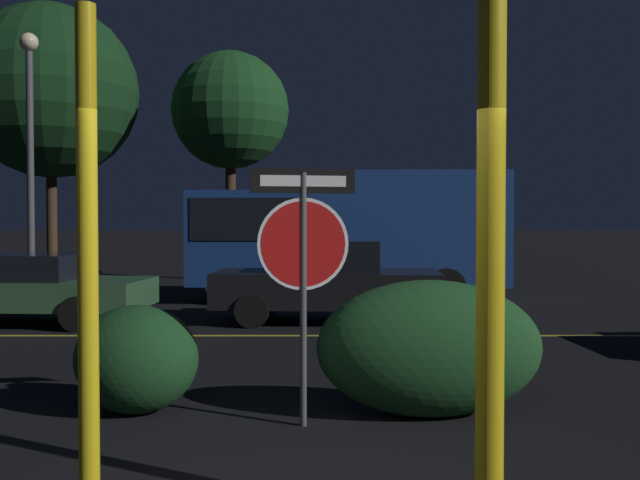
% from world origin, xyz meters
% --- Properties ---
extents(road_center_stripe, '(33.81, 0.12, 0.01)m').
position_xyz_m(road_center_stripe, '(0.00, 7.34, 0.00)').
color(road_center_stripe, gold).
rests_on(road_center_stripe, ground_plane).
extents(stop_sign, '(0.94, 0.20, 2.33)m').
position_xyz_m(stop_sign, '(-0.03, 2.29, 1.66)').
color(stop_sign, '#4C4C51').
rests_on(stop_sign, ground_plane).
extents(yellow_pole_left, '(0.12, 0.12, 3.10)m').
position_xyz_m(yellow_pole_left, '(-1.22, -0.04, 1.55)').
color(yellow_pole_left, yellow).
rests_on(yellow_pole_left, ground_plane).
extents(yellow_pole_right, '(0.16, 0.16, 3.26)m').
position_xyz_m(yellow_pole_right, '(1.10, -0.03, 1.63)').
color(yellow_pole_right, yellow).
rests_on(yellow_pole_right, ground_plane).
extents(hedge_bush_1, '(1.19, 0.96, 1.05)m').
position_xyz_m(hedge_bush_1, '(-1.66, 2.73, 0.52)').
color(hedge_bush_1, '#19421E').
rests_on(hedge_bush_1, ground_plane).
extents(hedge_bush_2, '(2.14, 0.98, 1.30)m').
position_xyz_m(hedge_bush_2, '(1.15, 2.61, 0.65)').
color(hedge_bush_2, '#1E4C23').
rests_on(hedge_bush_2, ground_plane).
extents(passing_car_1, '(4.65, 2.22, 1.26)m').
position_xyz_m(passing_car_1, '(-5.24, 8.73, 0.65)').
color(passing_car_1, '#335B38').
rests_on(passing_car_1, ground_plane).
extents(passing_car_2, '(4.27, 2.05, 1.50)m').
position_xyz_m(passing_car_2, '(0.28, 8.95, 0.74)').
color(passing_car_2, black).
rests_on(passing_car_2, ground_plane).
extents(delivery_truck, '(7.20, 2.74, 2.96)m').
position_xyz_m(delivery_truck, '(0.66, 12.44, 1.62)').
color(delivery_truck, navy).
rests_on(delivery_truck, ground_plane).
extents(street_lamp, '(0.42, 0.42, 6.16)m').
position_xyz_m(street_lamp, '(-6.54, 12.27, 3.92)').
color(street_lamp, '#4C4C51').
rests_on(street_lamp, ground_plane).
extents(tree_0, '(5.36, 5.36, 8.54)m').
position_xyz_m(tree_0, '(-8.23, 18.02, 5.85)').
color(tree_0, '#422D1E').
rests_on(tree_0, ground_plane).
extents(tree_1, '(3.63, 3.63, 7.09)m').
position_xyz_m(tree_1, '(-2.66, 18.02, 5.25)').
color(tree_1, '#422D1E').
rests_on(tree_1, ground_plane).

